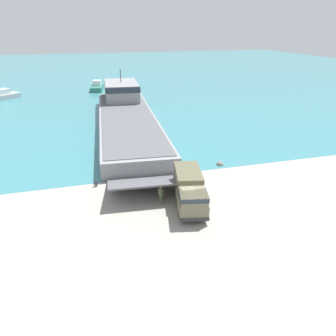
% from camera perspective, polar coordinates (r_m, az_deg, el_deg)
% --- Properties ---
extents(ground_plane, '(240.00, 240.00, 0.00)m').
position_cam_1_polar(ground_plane, '(29.59, 4.10, -6.81)').
color(ground_plane, '#9E998E').
extents(water_surface, '(240.00, 180.00, 0.01)m').
position_cam_1_polar(water_surface, '(122.41, -11.98, 16.03)').
color(water_surface, teal).
rests_on(water_surface, ground_plane).
extents(landing_craft, '(11.75, 44.64, 7.55)m').
position_cam_1_polar(landing_craft, '(55.74, -7.40, 9.72)').
color(landing_craft, gray).
rests_on(landing_craft, ground_plane).
extents(military_truck, '(3.82, 7.40, 2.86)m').
position_cam_1_polar(military_truck, '(29.36, 3.76, -3.72)').
color(military_truck, '#6B664C').
rests_on(military_truck, ground_plane).
extents(soldier_on_ramp, '(0.39, 0.50, 1.76)m').
position_cam_1_polar(soldier_on_ramp, '(29.58, -1.29, -4.50)').
color(soldier_on_ramp, '#475638').
rests_on(soldier_on_ramp, ground_plane).
extents(moored_boat_a, '(4.10, 8.41, 2.28)m').
position_cam_1_polar(moored_boat_a, '(87.27, -12.25, 13.66)').
color(moored_boat_a, '#2D7060').
rests_on(moored_boat_a, ground_plane).
extents(moored_boat_b, '(7.92, 7.37, 2.23)m').
position_cam_1_polar(moored_boat_b, '(82.31, -27.02, 11.10)').
color(moored_boat_b, '#B7BABF').
rests_on(moored_boat_b, ground_plane).
extents(mooring_bollard, '(0.29, 0.29, 0.71)m').
position_cam_1_polar(mooring_bollard, '(33.81, -12.44, -2.52)').
color(mooring_bollard, '#333338').
rests_on(mooring_bollard, ground_plane).
extents(shoreline_rock_a, '(1.16, 1.16, 1.16)m').
position_cam_1_polar(shoreline_rock_a, '(35.79, -9.59, -1.46)').
color(shoreline_rock_a, '#66605B').
rests_on(shoreline_rock_a, ground_plane).
extents(shoreline_rock_b, '(0.89, 0.89, 0.89)m').
position_cam_1_polar(shoreline_rock_b, '(34.86, -7.91, -2.05)').
color(shoreline_rock_b, '#66605B').
rests_on(shoreline_rock_b, ground_plane).
extents(shoreline_rock_c, '(0.83, 0.83, 0.83)m').
position_cam_1_polar(shoreline_rock_c, '(38.71, 9.01, 0.55)').
color(shoreline_rock_c, gray).
rests_on(shoreline_rock_c, ground_plane).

